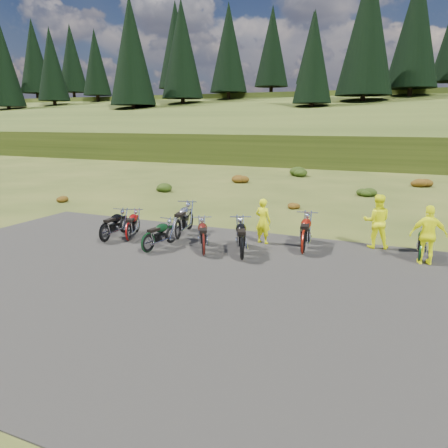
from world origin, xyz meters
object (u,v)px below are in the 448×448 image
at_px(motorcycle_3, 177,241).
at_px(motorcycle_7, 419,263).
at_px(person_middle, 263,222).
at_px(motorcycle_0, 106,243).

relative_size(motorcycle_3, motorcycle_7, 1.27).
relative_size(motorcycle_3, person_middle, 1.48).
distance_m(motorcycle_3, person_middle, 3.17).
height_order(motorcycle_7, person_middle, person_middle).
xyz_separation_m(motorcycle_7, person_middle, (-5.08, 0.06, 0.80)).
relative_size(motorcycle_0, person_middle, 1.23).
distance_m(motorcycle_0, motorcycle_7, 10.45).
height_order(motorcycle_3, motorcycle_7, motorcycle_3).
height_order(motorcycle_0, motorcycle_3, motorcycle_3).
bearing_deg(person_middle, motorcycle_0, 33.63).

